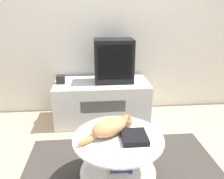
# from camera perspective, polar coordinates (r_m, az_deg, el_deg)

# --- Properties ---
(wall_back) EXTENTS (8.00, 0.05, 2.60)m
(wall_back) POSITION_cam_1_polar(r_m,az_deg,el_deg) (3.10, -0.49, 17.66)
(wall_back) COLOR silver
(wall_back) RESTS_ON ground_plane
(tv_stand) EXTENTS (1.22, 0.59, 0.55)m
(tv_stand) POSITION_cam_1_polar(r_m,az_deg,el_deg) (2.95, -2.61, -3.09)
(tv_stand) COLOR silver
(tv_stand) RESTS_ON ground_plane
(tv) EXTENTS (0.49, 0.32, 0.55)m
(tv) POSITION_cam_1_polar(r_m,az_deg,el_deg) (2.81, 0.43, 7.49)
(tv) COLOR black
(tv) RESTS_ON tv_stand
(speaker) EXTENTS (0.10, 0.10, 0.10)m
(speaker) POSITION_cam_1_polar(r_m,az_deg,el_deg) (2.87, -13.25, 2.58)
(speaker) COLOR black
(speaker) RESTS_ON tv_stand
(coffee_table) EXTENTS (0.74, 0.74, 0.46)m
(coffee_table) POSITION_cam_1_polar(r_m,az_deg,el_deg) (1.90, 1.61, -16.56)
(coffee_table) COLOR #B2B2B7
(coffee_table) RESTS_ON rug
(dvd_box) EXTENTS (0.20, 0.22, 0.04)m
(dvd_box) POSITION_cam_1_polar(r_m,az_deg,el_deg) (1.77, 5.84, -12.25)
(dvd_box) COLOR black
(dvd_box) RESTS_ON coffee_table
(cat) EXTENTS (0.47, 0.36, 0.14)m
(cat) POSITION_cam_1_polar(r_m,az_deg,el_deg) (1.81, -0.23, -9.58)
(cat) COLOR tan
(cat) RESTS_ON coffee_table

